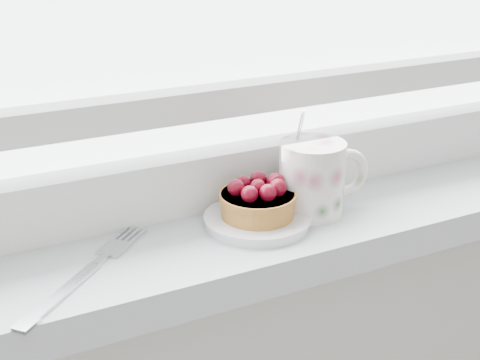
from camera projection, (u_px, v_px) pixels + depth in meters
saucer at (257, 220)px, 0.77m from camera, size 0.12×0.12×0.01m
raspberry_tart at (258, 199)px, 0.76m from camera, size 0.09×0.09×0.05m
floral_mug at (314, 176)px, 0.79m from camera, size 0.12×0.09×0.13m
fork at (85, 273)px, 0.66m from camera, size 0.17×0.16×0.00m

